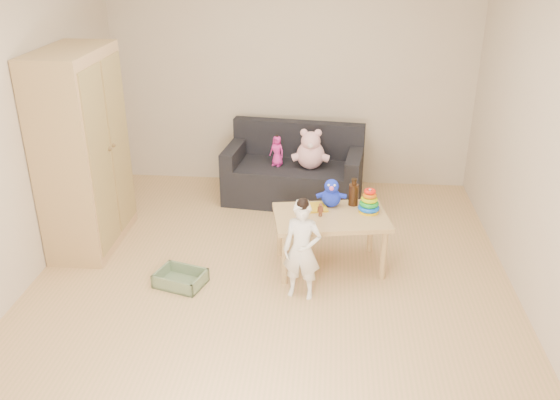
# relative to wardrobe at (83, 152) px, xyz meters

# --- Properties ---
(room) EXTENTS (4.50, 4.50, 4.50)m
(room) POSITION_rel_wardrobe_xyz_m (1.74, -0.58, 0.40)
(room) COLOR tan
(room) RESTS_ON ground
(wardrobe) EXTENTS (0.50, 1.00, 1.80)m
(wardrobe) POSITION_rel_wardrobe_xyz_m (0.00, 0.00, 0.00)
(wardrobe) COLOR tan
(wardrobe) RESTS_ON ground
(sofa) EXTENTS (1.51, 0.88, 0.41)m
(sofa) POSITION_rel_wardrobe_xyz_m (1.81, 1.12, -0.70)
(sofa) COLOR black
(sofa) RESTS_ON ground
(play_table) EXTENTS (1.04, 0.75, 0.50)m
(play_table) POSITION_rel_wardrobe_xyz_m (2.22, -0.27, -0.65)
(play_table) COLOR tan
(play_table) RESTS_ON ground
(storage_bin) EXTENTS (0.46, 0.39, 0.12)m
(storage_bin) POSITION_rel_wardrobe_xyz_m (0.99, -0.67, -0.84)
(storage_bin) COLOR #677E5B
(storage_bin) RESTS_ON ground
(toddler) EXTENTS (0.33, 0.25, 0.81)m
(toddler) POSITION_rel_wardrobe_xyz_m (2.00, -0.75, -0.49)
(toddler) COLOR white
(toddler) RESTS_ON ground
(pink_bear) EXTENTS (0.33, 0.29, 0.36)m
(pink_bear) POSITION_rel_wardrobe_xyz_m (1.99, 1.05, -0.32)
(pink_bear) COLOR #FFBBC7
(pink_bear) RESTS_ON sofa
(doll) EXTENTS (0.19, 0.17, 0.32)m
(doll) POSITION_rel_wardrobe_xyz_m (1.63, 1.08, -0.33)
(doll) COLOR #F02DA8
(doll) RESTS_ON sofa
(ring_stacker) EXTENTS (0.19, 0.19, 0.21)m
(ring_stacker) POSITION_rel_wardrobe_xyz_m (2.54, -0.18, -0.32)
(ring_stacker) COLOR yellow
(ring_stacker) RESTS_ON play_table
(brown_bottle) EXTENTS (0.08, 0.08, 0.25)m
(brown_bottle) POSITION_rel_wardrobe_xyz_m (2.41, -0.05, -0.30)
(brown_bottle) COLOR black
(brown_bottle) RESTS_ON play_table
(blue_plush) EXTENTS (0.25, 0.21, 0.26)m
(blue_plush) POSITION_rel_wardrobe_xyz_m (2.21, -0.09, -0.27)
(blue_plush) COLOR #1C34FE
(blue_plush) RESTS_ON play_table
(wooden_figure) EXTENTS (0.05, 0.05, 0.12)m
(wooden_figure) POSITION_rel_wardrobe_xyz_m (2.13, -0.30, -0.34)
(wooden_figure) COLOR brown
(wooden_figure) RESTS_ON play_table
(yellow_book) EXTENTS (0.24, 0.24, 0.01)m
(yellow_book) POSITION_rel_wardrobe_xyz_m (2.08, -0.15, -0.39)
(yellow_book) COLOR gold
(yellow_book) RESTS_ON play_table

